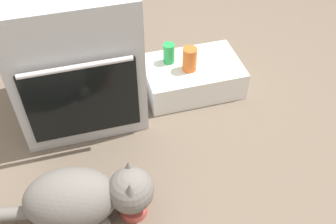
{
  "coord_description": "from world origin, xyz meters",
  "views": [
    {
      "loc": [
        0.0,
        -1.26,
        1.57
      ],
      "look_at": [
        0.36,
        0.02,
        0.25
      ],
      "focal_mm": 41.96,
      "sensor_mm": 36.0,
      "label": 1
    }
  ],
  "objects": [
    {
      "name": "soda_can",
      "position": [
        0.49,
        0.49,
        0.23
      ],
      "size": [
        0.07,
        0.07,
        0.12
      ],
      "primitive_type": "cylinder",
      "color": "green",
      "rests_on": "pantry_cabinet"
    },
    {
      "name": "cat",
      "position": [
        -0.1,
        -0.28,
        0.15
      ],
      "size": [
        0.85,
        0.33,
        0.29
      ],
      "rotation": [
        0.0,
        0.0,
        -0.15
      ],
      "color": "slate",
      "rests_on": "ground"
    },
    {
      "name": "sauce_jar",
      "position": [
        0.59,
        0.4,
        0.24
      ],
      "size": [
        0.08,
        0.08,
        0.14
      ],
      "primitive_type": "cylinder",
      "color": "#D16023",
      "rests_on": "pantry_cabinet"
    },
    {
      "name": "food_bowl",
      "position": [
        0.1,
        -0.31,
        0.03
      ],
      "size": [
        0.13,
        0.13,
        0.07
      ],
      "color": "#C64C47",
      "rests_on": "ground"
    },
    {
      "name": "oven",
      "position": [
        -0.02,
        0.45,
        0.38
      ],
      "size": [
        0.63,
        0.62,
        0.77
      ],
      "color": "#B7BABF",
      "rests_on": "ground"
    },
    {
      "name": "pantry_cabinet",
      "position": [
        0.62,
        0.43,
        0.09
      ],
      "size": [
        0.56,
        0.37,
        0.17
      ],
      "primitive_type": "cube",
      "color": "white",
      "rests_on": "ground"
    },
    {
      "name": "ground",
      "position": [
        0.0,
        0.0,
        0.0
      ],
      "size": [
        8.0,
        8.0,
        0.0
      ],
      "primitive_type": "plane",
      "color": "#6B5B4C"
    }
  ]
}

